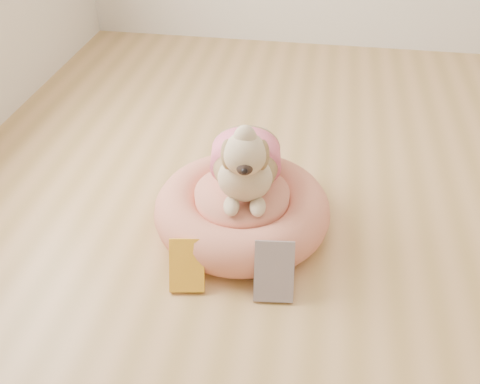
% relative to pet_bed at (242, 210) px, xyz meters
% --- Properties ---
extents(floor, '(4.50, 4.50, 0.00)m').
position_rel_pet_bed_xyz_m(floor, '(0.60, -0.22, -0.09)').
color(floor, tan).
rests_on(floor, ground).
extents(pet_bed, '(0.70, 0.70, 0.18)m').
position_rel_pet_bed_xyz_m(pet_bed, '(0.00, 0.00, 0.00)').
color(pet_bed, '#D07451').
rests_on(pet_bed, floor).
extents(dog, '(0.39, 0.52, 0.35)m').
position_rel_pet_bed_xyz_m(dog, '(0.01, 0.03, 0.27)').
color(dog, brown).
rests_on(dog, pet_bed).
extents(book_yellow, '(0.14, 0.15, 0.17)m').
position_rel_pet_bed_xyz_m(book_yellow, '(-0.14, -0.34, -0.00)').
color(book_yellow, yellow).
rests_on(book_yellow, floor).
extents(book_white, '(0.15, 0.14, 0.19)m').
position_rel_pet_bed_xyz_m(book_white, '(0.17, -0.33, 0.01)').
color(book_white, silver).
rests_on(book_white, floor).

